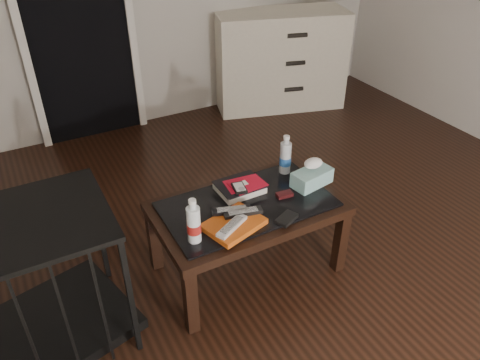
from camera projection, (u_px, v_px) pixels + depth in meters
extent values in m
plane|color=black|center=(287.00, 304.00, 2.52)|extent=(5.00, 5.00, 0.00)
cube|color=black|center=(75.00, 18.00, 3.62)|extent=(0.80, 0.05, 2.00)
cube|color=silver|center=(18.00, 26.00, 3.43)|extent=(0.06, 0.04, 2.04)
cube|color=silver|center=(129.00, 12.00, 3.76)|extent=(0.06, 0.04, 2.04)
cube|color=black|center=(191.00, 301.00, 2.27)|extent=(0.06, 0.06, 0.40)
cube|color=black|center=(340.00, 242.00, 2.64)|extent=(0.06, 0.06, 0.40)
cube|color=black|center=(154.00, 240.00, 2.65)|extent=(0.06, 0.06, 0.40)
cube|color=black|center=(289.00, 195.00, 3.02)|extent=(0.06, 0.06, 0.40)
cube|color=black|center=(247.00, 209.00, 2.52)|extent=(1.00, 0.60, 0.05)
cube|color=black|center=(247.00, 204.00, 2.50)|extent=(0.90, 0.50, 0.01)
cube|color=beige|center=(280.00, 60.00, 4.44)|extent=(1.29, 0.81, 0.90)
cylinder|color=black|center=(294.00, 89.00, 4.36)|extent=(0.18, 0.09, 0.04)
cylinder|color=black|center=(295.00, 63.00, 4.22)|extent=(0.18, 0.09, 0.04)
cylinder|color=black|center=(297.00, 35.00, 4.09)|extent=(0.18, 0.09, 0.04)
cube|color=black|center=(37.00, 337.00, 2.30)|extent=(1.02, 0.80, 0.06)
cube|color=black|center=(131.00, 298.00, 2.09)|extent=(0.03, 0.03, 0.70)
cube|color=black|center=(99.00, 228.00, 2.50)|extent=(0.03, 0.03, 0.70)
cube|color=#C24E12|center=(234.00, 224.00, 2.33)|extent=(0.33, 0.28, 0.03)
cube|color=silver|center=(232.00, 226.00, 2.28)|extent=(0.20, 0.14, 0.02)
cube|color=black|center=(243.00, 212.00, 2.37)|extent=(0.21, 0.09, 0.02)
cube|color=black|center=(232.00, 210.00, 2.38)|extent=(0.21, 0.11, 0.02)
cube|color=black|center=(240.00, 187.00, 2.59)|extent=(0.25, 0.20, 0.05)
cube|color=red|center=(243.00, 184.00, 2.57)|extent=(0.20, 0.15, 0.01)
cube|color=black|center=(239.00, 188.00, 2.52)|extent=(0.08, 0.11, 0.02)
cube|color=black|center=(284.00, 194.00, 2.55)|extent=(0.09, 0.06, 0.02)
cube|color=black|center=(287.00, 219.00, 2.37)|extent=(0.14, 0.11, 0.02)
cylinder|color=white|center=(194.00, 221.00, 2.18)|extent=(0.08, 0.08, 0.24)
cylinder|color=silver|center=(286.00, 154.00, 2.70)|extent=(0.08, 0.08, 0.24)
cube|color=teal|center=(312.00, 178.00, 2.63)|extent=(0.25, 0.16, 0.09)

